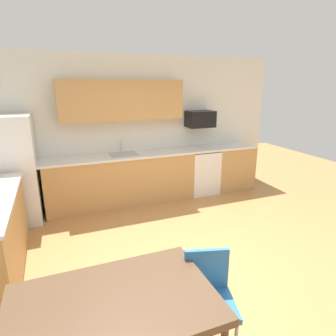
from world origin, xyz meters
The scene contains 13 objects.
ground_plane centered at (0.00, 0.00, 0.00)m, with size 12.00×12.00×0.00m, color #B77F47.
wall_back centered at (0.00, 2.65, 1.35)m, with size 5.80×0.10×2.70m, color silver.
cabinet_run_back centered at (-0.40, 2.30, 0.45)m, with size 2.70×0.60×0.90m, color tan.
cabinet_run_back_right centered at (1.98, 2.30, 0.45)m, with size 0.85×0.60×0.90m, color tan.
countertop_back centered at (0.00, 2.30, 0.92)m, with size 4.80×0.64×0.04m, color silver.
upper_cabinets_back centered at (-0.30, 2.43, 1.90)m, with size 2.20×0.34×0.70m, color tan.
refrigerator centered at (-2.18, 2.22, 0.86)m, with size 0.76×0.70×1.73m, color white.
oven_range centered at (1.25, 2.30, 0.46)m, with size 0.60×0.60×0.91m.
microwave centered at (1.25, 2.40, 1.50)m, with size 0.54×0.36×0.32m, color black.
sink_basin centered at (-0.35, 2.30, 0.88)m, with size 0.48×0.40×0.14m, color #A5A8AD.
sink_faucet centered at (-0.35, 2.48, 1.04)m, with size 0.02×0.02×0.24m, color #B2B5BA.
dining_table centered at (-1.24, -1.10, 0.71)m, with size 1.40×0.90×0.77m.
chair_near_table centered at (-0.44, -1.00, 0.50)m, with size 0.49×0.49×0.85m.
Camera 1 is at (-1.50, -2.75, 2.18)m, focal length 30.95 mm.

